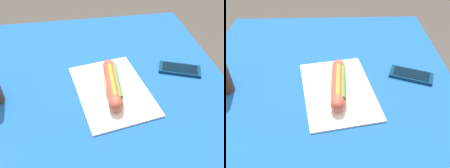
% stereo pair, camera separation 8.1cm
% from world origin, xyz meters
% --- Properties ---
extents(dining_table, '(1.06, 0.91, 0.77)m').
position_xyz_m(dining_table, '(0.00, 0.00, 0.63)').
color(dining_table, brown).
rests_on(dining_table, ground).
extents(paper_wrapper, '(0.36, 0.28, 0.01)m').
position_xyz_m(paper_wrapper, '(0.01, 0.04, 0.77)').
color(paper_wrapper, silver).
rests_on(paper_wrapper, dining_table).
extents(hot_dog, '(0.24, 0.06, 0.05)m').
position_xyz_m(hot_dog, '(0.01, 0.04, 0.80)').
color(hot_dog, tan).
rests_on(hot_dog, paper_wrapper).
extents(cell_phone, '(0.12, 0.16, 0.01)m').
position_xyz_m(cell_phone, '(-0.06, 0.31, 0.78)').
color(cell_phone, '#0A2D4C').
rests_on(cell_phone, dining_table).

